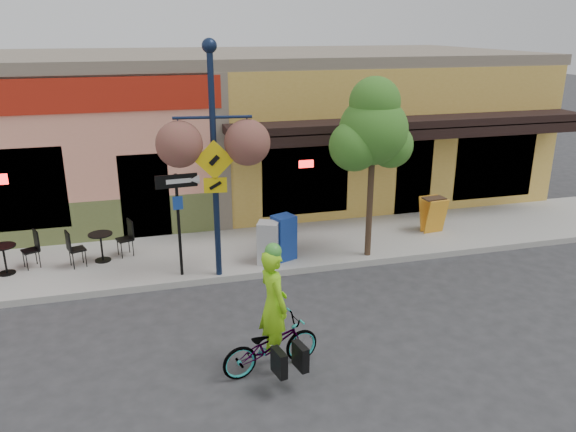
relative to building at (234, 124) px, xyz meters
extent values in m
plane|color=#2D2D30|center=(0.00, -7.50, -2.25)|extent=(90.00, 90.00, 0.00)
cube|color=#9E9B93|center=(0.00, -5.50, -2.17)|extent=(24.00, 3.00, 0.15)
cube|color=#A8A59E|center=(0.00, -6.95, -2.17)|extent=(24.00, 0.12, 0.15)
imported|color=maroon|center=(-1.28, -10.39, -1.81)|extent=(1.75, 0.92, 0.87)
imported|color=#8BDE17|center=(-1.23, -10.39, -1.34)|extent=(0.57, 0.74, 1.82)
camera|label=1|loc=(-3.06, -18.00, 3.04)|focal=35.00mm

